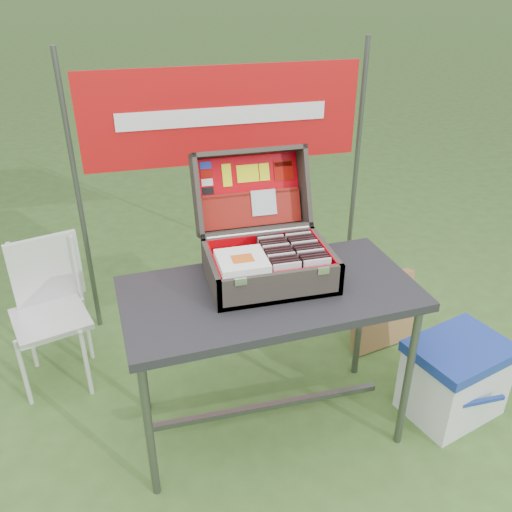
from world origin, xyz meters
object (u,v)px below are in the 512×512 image
object	(u,v)px
cooler	(454,378)
table	(269,362)
chair	(51,320)
cardboard_box	(383,312)
suitcase	(266,226)

from	to	relation	value
cooler	table	bearing A→B (deg)	155.58
table	chair	world-z (taller)	same
cooler	cardboard_box	size ratio (longest dim) A/B	1.07
table	cardboard_box	size ratio (longest dim) A/B	2.88
table	cardboard_box	world-z (taller)	table
table	cardboard_box	xyz separation A→B (m)	(0.84, 0.48, -0.18)
table	suitcase	bearing A→B (deg)	78.94
table	cooler	size ratio (longest dim) A/B	2.70
suitcase	cooler	distance (m)	1.28
suitcase	chair	bearing A→B (deg)	155.69
table	cooler	world-z (taller)	table
cooler	cardboard_box	distance (m)	0.62
cardboard_box	suitcase	bearing A→B (deg)	-169.52
suitcase	cardboard_box	bearing A→B (deg)	22.59
table	cooler	distance (m)	0.97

